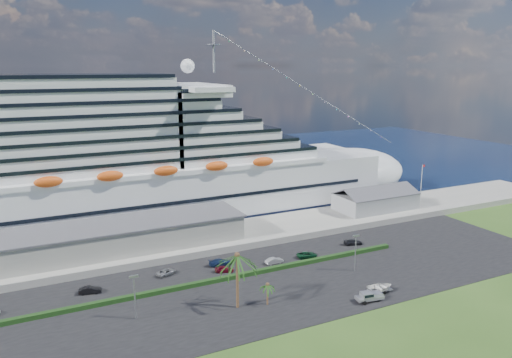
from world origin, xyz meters
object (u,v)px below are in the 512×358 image
parked_car_3 (220,262)px  boat_trailer (380,287)px  cruise_ship (109,168)px  pickup_truck (369,296)px

parked_car_3 → boat_trailer: size_ratio=0.81×
cruise_ship → pickup_truck: size_ratio=33.89×
pickup_truck → boat_trailer: (4.29, 1.89, 0.14)m
parked_car_3 → pickup_truck: bearing=-145.3°
boat_trailer → pickup_truck: bearing=-156.2°
cruise_ship → boat_trailer: 79.24m
cruise_ship → boat_trailer: size_ratio=30.42×
parked_car_3 → cruise_ship: bearing=23.8°
pickup_truck → boat_trailer: bearing=23.8°
parked_car_3 → boat_trailer: boat_trailer is taller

